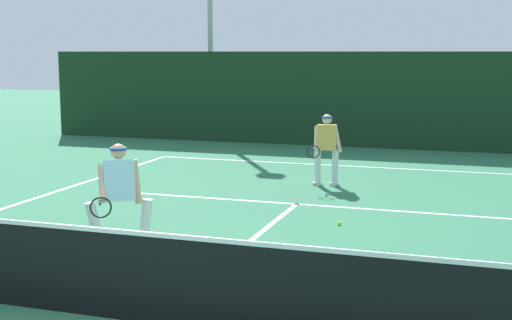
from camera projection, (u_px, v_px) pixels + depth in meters
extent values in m
cube|color=white|center=(345.00, 166.00, 18.13)|extent=(10.30, 0.10, 0.01)
cube|color=white|center=(297.00, 204.00, 13.57)|extent=(8.40, 0.10, 0.01)
cube|color=white|center=(244.00, 246.00, 10.63)|extent=(0.10, 6.40, 0.01)
cube|color=black|center=(146.00, 280.00, 7.55)|extent=(11.10, 0.02, 0.97)
cube|color=white|center=(145.00, 234.00, 7.48)|extent=(11.10, 0.03, 0.05)
cylinder|color=silver|center=(145.00, 227.00, 10.13)|extent=(0.29, 0.26, 0.84)
cylinder|color=silver|center=(96.00, 230.00, 9.96)|extent=(0.34, 0.29, 0.84)
ellipsoid|color=white|center=(145.00, 252.00, 10.19)|extent=(0.28, 0.23, 0.09)
ellipsoid|color=white|center=(97.00, 255.00, 10.02)|extent=(0.28, 0.23, 0.09)
cube|color=#9EDBEA|center=(119.00, 181.00, 9.94)|extent=(0.53, 0.50, 0.61)
cylinder|color=tan|center=(136.00, 182.00, 10.00)|extent=(0.18, 0.17, 0.64)
cylinder|color=tan|center=(102.00, 183.00, 9.88)|extent=(0.38, 0.51, 0.49)
sphere|color=tan|center=(118.00, 151.00, 9.88)|extent=(0.22, 0.22, 0.22)
cylinder|color=#19478C|center=(118.00, 149.00, 9.87)|extent=(0.33, 0.33, 0.04)
cylinder|color=black|center=(100.00, 202.00, 9.67)|extent=(0.17, 0.24, 0.03)
torus|color=black|center=(101.00, 207.00, 9.34)|extent=(0.26, 0.18, 0.29)
cylinder|color=silver|center=(335.00, 168.00, 15.39)|extent=(0.18, 0.17, 0.80)
cylinder|color=silver|center=(318.00, 168.00, 15.43)|extent=(0.19, 0.17, 0.80)
ellipsoid|color=white|center=(335.00, 184.00, 15.44)|extent=(0.28, 0.16, 0.09)
ellipsoid|color=white|center=(318.00, 183.00, 15.48)|extent=(0.28, 0.16, 0.09)
cube|color=#E5B24C|center=(327.00, 137.00, 15.30)|extent=(0.45, 0.31, 0.56)
cylinder|color=beige|center=(337.00, 139.00, 15.28)|extent=(0.23, 0.14, 0.61)
cylinder|color=beige|center=(316.00, 138.00, 15.33)|extent=(0.18, 0.44, 0.55)
sphere|color=beige|center=(327.00, 119.00, 15.24)|extent=(0.21, 0.21, 0.21)
cylinder|color=#19478C|center=(327.00, 117.00, 15.24)|extent=(0.27, 0.27, 0.04)
cylinder|color=black|center=(314.00, 150.00, 15.13)|extent=(0.08, 0.26, 0.03)
torus|color=black|center=(313.00, 152.00, 14.79)|extent=(0.29, 0.08, 0.29)
sphere|color=#D1E033|center=(339.00, 223.00, 11.93)|extent=(0.07, 0.07, 0.07)
cube|color=#17331C|center=(369.00, 100.00, 21.39)|extent=(21.83, 0.12, 2.93)
cylinder|color=#9EA39E|center=(210.00, 24.00, 24.09)|extent=(0.18, 0.18, 7.73)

